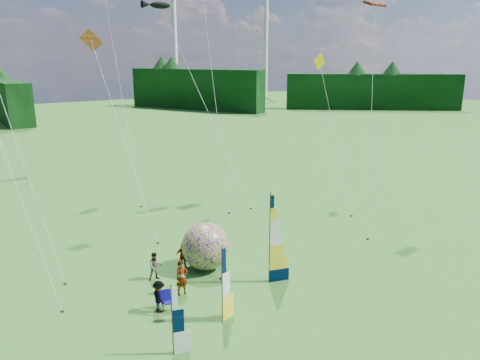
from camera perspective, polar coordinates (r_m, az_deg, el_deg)
ground at (r=22.88m, az=8.02°, el=-15.25°), size 220.00×220.00×0.00m
treeline_ring at (r=21.17m, az=8.41°, el=-5.84°), size 210.00×210.00×8.00m
turbine_left at (r=137.75m, az=3.17°, el=16.33°), size 8.00×1.20×30.00m
turbine_right at (r=130.39m, az=-7.94°, el=16.30°), size 8.00×1.20×30.00m
feather_banner_main at (r=24.00m, az=3.63°, el=-7.32°), size 1.26×0.46×4.75m
side_banner_left at (r=20.83m, az=-2.19°, el=-12.85°), size 0.96×0.36×3.48m
side_banner_far at (r=19.09m, az=-8.25°, el=-16.75°), size 0.87×0.35×2.93m
bol_inflatable at (r=26.00m, az=-4.22°, el=-8.05°), size 3.26×3.26×2.64m
spectator_a at (r=23.63m, az=-7.10°, el=-11.75°), size 0.65×0.43×1.78m
spectator_b at (r=25.32m, az=-10.29°, el=-10.30°), size 0.79×0.49×1.52m
spectator_c at (r=22.37m, az=-9.85°, el=-13.83°), size 0.38×0.99×1.53m
spectator_d at (r=26.25m, az=-6.91°, el=-9.21°), size 0.90×0.89×1.53m
camp_chair at (r=22.60m, az=-8.96°, el=-14.34°), size 0.64×0.64×0.93m
kite_whale at (r=39.10m, az=-4.58°, el=10.57°), size 7.94×15.13×17.05m
kite_rainbow_delta at (r=26.84m, az=-26.24°, el=7.61°), size 10.15×12.55×17.48m
kite_parafoil at (r=32.87m, az=15.84°, el=8.98°), size 9.03×9.06×16.74m
small_kite_red at (r=32.09m, az=-14.18°, el=6.32°), size 6.94×11.55×13.82m
small_kite_orange at (r=37.47m, az=-3.20°, el=11.78°), size 8.33×11.69×18.85m
small_kite_yellow at (r=37.19m, az=11.52°, el=6.32°), size 6.29×9.75×12.18m
small_kite_green at (r=40.88m, az=-14.50°, el=12.23°), size 5.86×13.72×19.74m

